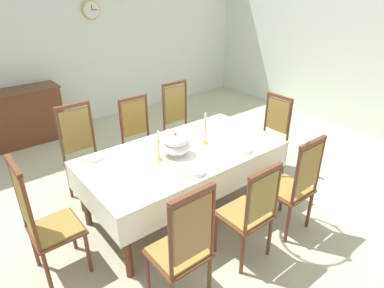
% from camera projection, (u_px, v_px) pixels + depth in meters
% --- Properties ---
extents(ground, '(7.67, 6.50, 0.04)m').
position_uv_depth(ground, '(179.00, 207.00, 4.01)').
color(ground, '#BBBA9F').
extents(back_wall, '(7.67, 0.08, 3.55)m').
position_uv_depth(back_wall, '(59.00, 24.00, 5.50)').
color(back_wall, silver).
rests_on(back_wall, ground).
extents(right_wall, '(0.08, 6.50, 3.55)m').
position_uv_depth(right_wall, '(368.00, 25.00, 5.38)').
color(right_wall, silver).
rests_on(right_wall, ground).
extents(dining_table, '(2.16, 1.12, 0.78)m').
position_uv_depth(dining_table, '(183.00, 158.00, 3.62)').
color(dining_table, '#5B2D1B').
rests_on(dining_table, ground).
extents(tablecloth, '(2.18, 1.14, 0.31)m').
position_uv_depth(tablecloth, '(183.00, 157.00, 3.61)').
color(tablecloth, white).
rests_on(tablecloth, dining_table).
extents(chair_south_a, '(0.44, 0.42, 1.16)m').
position_uv_depth(chair_south_a, '(183.00, 247.00, 2.57)').
color(chair_south_a, brown).
rests_on(chair_south_a, ground).
extents(chair_north_a, '(0.44, 0.42, 1.18)m').
position_uv_depth(chair_north_a, '(83.00, 154.00, 3.92)').
color(chair_north_a, brown).
rests_on(chair_north_a, ground).
extents(chair_south_b, '(0.44, 0.42, 1.05)m').
position_uv_depth(chair_south_b, '(250.00, 211.00, 3.03)').
color(chair_south_b, brown).
rests_on(chair_south_b, ground).
extents(chair_north_b, '(0.44, 0.42, 1.11)m').
position_uv_depth(chair_north_b, '(140.00, 138.00, 4.37)').
color(chair_north_b, '#592A22').
rests_on(chair_north_b, ground).
extents(chair_south_c, '(0.44, 0.42, 1.11)m').
position_uv_depth(chair_south_c, '(294.00, 185.00, 3.38)').
color(chair_south_c, brown).
rests_on(chair_south_c, ground).
extents(chair_north_c, '(0.44, 0.42, 1.19)m').
position_uv_depth(chair_north_c, '(180.00, 124.00, 4.73)').
color(chair_north_c, brown).
rests_on(chair_north_c, ground).
extents(chair_head_west, '(0.42, 0.44, 1.21)m').
position_uv_depth(chair_head_west, '(45.00, 221.00, 2.83)').
color(chair_head_west, '#553029').
rests_on(chair_head_west, ground).
extents(chair_head_east, '(0.42, 0.44, 1.08)m').
position_uv_depth(chair_head_east, '(270.00, 134.00, 4.51)').
color(chair_head_east, brown).
rests_on(chair_head_east, ground).
extents(soup_tureen, '(0.32, 0.32, 0.25)m').
position_uv_depth(soup_tureen, '(176.00, 144.00, 3.47)').
color(soup_tureen, silver).
rests_on(soup_tureen, tablecloth).
extents(candlestick_west, '(0.07, 0.07, 0.33)m').
position_uv_depth(candlestick_west, '(159.00, 149.00, 3.35)').
color(candlestick_west, gold).
rests_on(candlestick_west, tablecloth).
extents(candlestick_east, '(0.07, 0.07, 0.37)m').
position_uv_depth(candlestick_east, '(205.00, 131.00, 3.69)').
color(candlestick_east, gold).
rests_on(candlestick_east, tablecloth).
extents(bowl_near_left, '(0.16, 0.16, 0.03)m').
position_uv_depth(bowl_near_left, '(94.00, 158.00, 3.41)').
color(bowl_near_left, silver).
rests_on(bowl_near_left, tablecloth).
extents(bowl_near_right, '(0.16, 0.16, 0.04)m').
position_uv_depth(bowl_near_right, '(197.00, 172.00, 3.16)').
color(bowl_near_right, silver).
rests_on(bowl_near_right, tablecloth).
extents(bowl_far_left, '(0.19, 0.19, 0.04)m').
position_uv_depth(bowl_far_left, '(171.00, 133.00, 3.95)').
color(bowl_far_left, silver).
rests_on(bowl_far_left, tablecloth).
extents(bowl_far_right, '(0.16, 0.16, 0.03)m').
position_uv_depth(bowl_far_right, '(245.00, 150.00, 3.58)').
color(bowl_far_right, silver).
rests_on(bowl_far_right, tablecloth).
extents(spoon_primary, '(0.05, 0.18, 0.01)m').
position_uv_depth(spoon_primary, '(84.00, 161.00, 3.37)').
color(spoon_primary, gold).
rests_on(spoon_primary, tablecloth).
extents(spoon_secondary, '(0.06, 0.17, 0.01)m').
position_uv_depth(spoon_secondary, '(186.00, 176.00, 3.12)').
color(spoon_secondary, gold).
rests_on(spoon_secondary, tablecloth).
extents(sideboard, '(1.44, 0.48, 0.90)m').
position_uv_depth(sideboard, '(16.00, 118.00, 5.29)').
color(sideboard, brown).
rests_on(sideboard, ground).
extents(mounted_clock, '(0.31, 0.06, 0.31)m').
position_uv_depth(mounted_clock, '(91.00, 10.00, 5.68)').
color(mounted_clock, '#D1B251').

